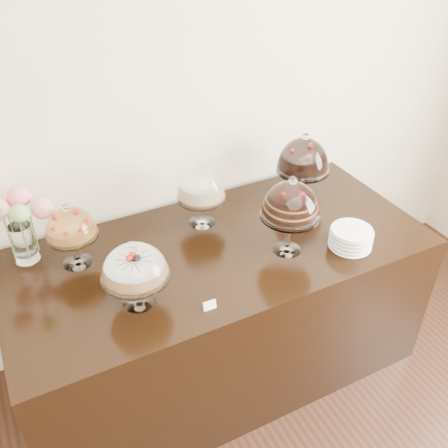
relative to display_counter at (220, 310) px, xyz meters
name	(u,v)px	position (x,y,z in m)	size (l,w,h in m)	color
wall_back	(133,109)	(-0.22, 0.55, 1.05)	(5.00, 0.04, 3.00)	beige
display_counter	(220,310)	(0.00, 0.00, 0.00)	(2.20, 1.00, 0.90)	black
cake_stand_sugar_sponge	(134,266)	(-0.50, -0.19, 0.66)	(0.30, 0.30, 0.34)	white
cake_stand_choco_layer	(291,203)	(0.30, -0.17, 0.74)	(0.30, 0.30, 0.43)	white
cake_stand_cheesecake	(201,186)	(0.02, 0.25, 0.68)	(0.27, 0.27, 0.38)	white
cake_stand_dark_choco	(303,158)	(0.66, 0.23, 0.71)	(0.31, 0.31, 0.41)	white
cake_stand_fruit_tart	(70,226)	(-0.68, 0.21, 0.67)	(0.25, 0.25, 0.35)	white
flower_vase	(17,219)	(-0.90, 0.35, 0.70)	(0.33, 0.30, 0.39)	white
plate_stack	(351,238)	(0.61, -0.30, 0.50)	(0.22, 0.22, 0.10)	white
price_card_left	(210,305)	(-0.24, -0.38, 0.47)	(0.06, 0.01, 0.04)	white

